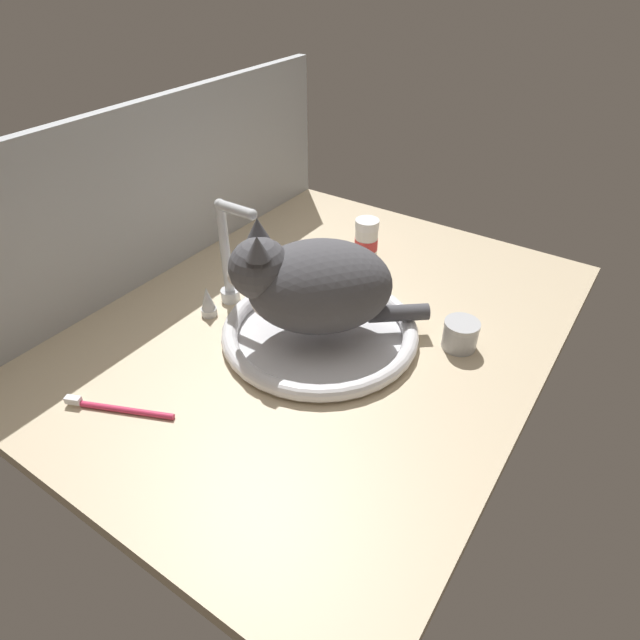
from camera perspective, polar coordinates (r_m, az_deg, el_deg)
countertop at (r=108.12cm, az=0.40°, el=-1.06°), size 107.48×82.50×3.00cm
backsplash_wall at (r=124.17cm, az=-16.52°, el=12.49°), size 107.48×2.40×39.76cm
sink_basin at (r=103.13cm, az=0.00°, el=-1.17°), size 37.56×37.56×3.09cm
faucet at (r=110.76cm, az=-9.55°, el=5.72°), size 16.24×10.84×22.77cm
cat at (r=96.83cm, az=-1.19°, el=3.81°), size 30.96×33.20×20.76cm
pill_bottle at (r=128.91cm, az=4.92°, el=8.53°), size 5.61×5.61×9.17cm
metal_jar at (r=103.31cm, az=14.62°, el=-1.49°), size 6.58×6.58×5.57cm
toothbrush at (r=94.92cm, az=-20.69°, el=-8.72°), size 8.43×17.67×1.70cm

